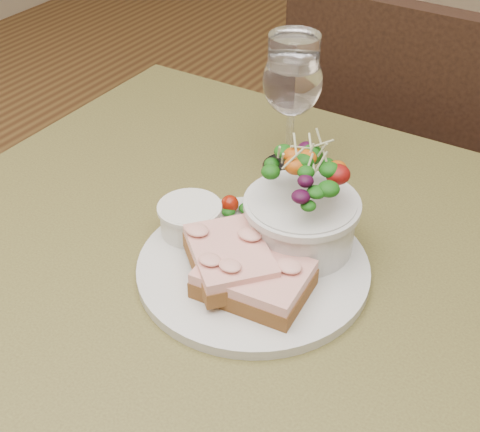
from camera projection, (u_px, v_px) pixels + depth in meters
The scene contains 9 objects.
cafe_table at pixel (223, 332), 0.80m from camera, with size 0.80×0.80×0.75m.
chair_far at pixel (402, 255), 1.47m from camera, with size 0.43×0.43×0.90m.
dinner_plate at pixel (253, 268), 0.74m from camera, with size 0.26×0.26×0.01m, color silver.
sandwich_front at pixel (254, 279), 0.69m from camera, with size 0.12×0.09×0.03m.
sandwich_back at pixel (230, 258), 0.70m from camera, with size 0.13×0.13×0.03m.
ramekin at pixel (190, 217), 0.77m from camera, with size 0.07×0.07×0.04m.
salad_bowl at pixel (302, 202), 0.73m from camera, with size 0.12×0.12×0.13m.
garnish at pixel (239, 206), 0.81m from camera, with size 0.05×0.04×0.02m.
wine_glass at pixel (292, 85), 0.84m from camera, with size 0.08×0.08×0.18m.
Camera 1 is at (0.31, -0.47, 1.24)m, focal length 50.00 mm.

